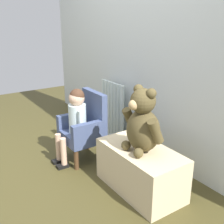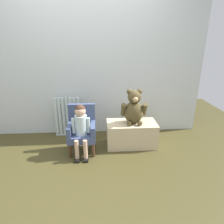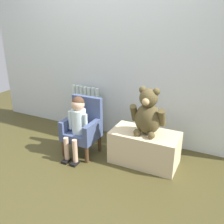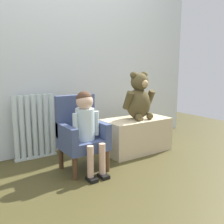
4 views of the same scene
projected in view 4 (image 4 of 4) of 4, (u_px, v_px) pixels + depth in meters
ground_plane at (121, 190)px, 1.94m from camera, size 6.00×6.00×0.00m
back_wall at (58, 43)px, 2.69m from camera, size 3.80×0.05×2.40m
radiator at (35, 127)px, 2.56m from camera, size 0.43×0.05×0.66m
child_armchair at (81, 133)px, 2.30m from camera, size 0.39×0.36×0.68m
child_figure at (86, 120)px, 2.18m from camera, size 0.25×0.35×0.73m
low_bench at (136, 135)px, 2.81m from camera, size 0.75×0.39×0.37m
large_teddy_bear at (139, 98)px, 2.74m from camera, size 0.38×0.27×0.52m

